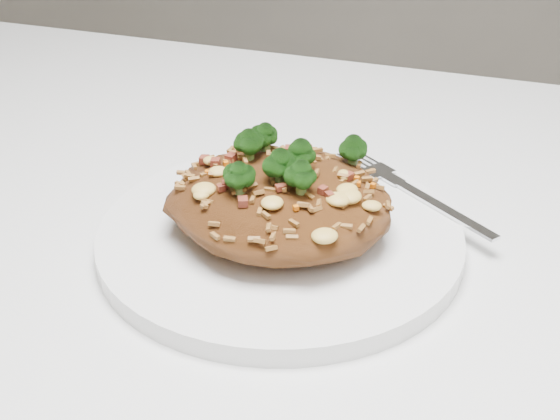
{
  "coord_description": "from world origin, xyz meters",
  "views": [
    {
      "loc": [
        0.19,
        -0.42,
        1.05
      ],
      "look_at": [
        0.04,
        0.02,
        0.78
      ],
      "focal_mm": 50.0,
      "sensor_mm": 36.0,
      "label": 1
    }
  ],
  "objects_px": {
    "fork": "(421,196)",
    "fried_rice": "(280,191)",
    "plate": "(280,237)",
    "dining_table": "(218,349)"
  },
  "relations": [
    {
      "from": "fried_rice",
      "to": "plate",
      "type": "bearing_deg",
      "value": -92.52
    },
    {
      "from": "fork",
      "to": "fried_rice",
      "type": "bearing_deg",
      "value": -102.68
    },
    {
      "from": "fried_rice",
      "to": "fork",
      "type": "height_order",
      "value": "fried_rice"
    },
    {
      "from": "dining_table",
      "to": "fork",
      "type": "xyz_separation_m",
      "value": [
        0.13,
        0.09,
        0.11
      ]
    },
    {
      "from": "dining_table",
      "to": "fried_rice",
      "type": "height_order",
      "value": "fried_rice"
    },
    {
      "from": "plate",
      "to": "fried_rice",
      "type": "height_order",
      "value": "fried_rice"
    },
    {
      "from": "fried_rice",
      "to": "fork",
      "type": "relative_size",
      "value": 1.11
    },
    {
      "from": "fried_rice",
      "to": "dining_table",
      "type": "bearing_deg",
      "value": -154.95
    },
    {
      "from": "plate",
      "to": "fork",
      "type": "height_order",
      "value": "fork"
    },
    {
      "from": "dining_table",
      "to": "plate",
      "type": "height_order",
      "value": "plate"
    }
  ]
}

